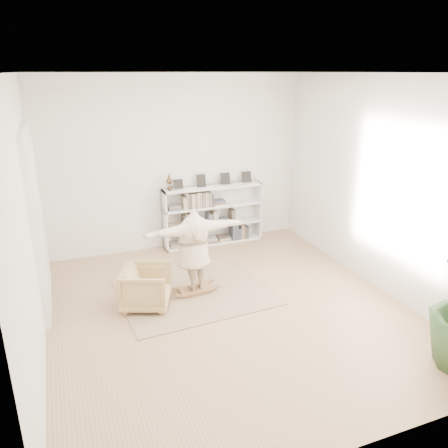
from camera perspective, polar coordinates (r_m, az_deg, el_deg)
name	(u,v)px	position (r m, az deg, el deg)	size (l,w,h in m)	color
floor	(229,309)	(7.14, 0.66, -11.10)	(6.00, 6.00, 0.00)	#99714F
room_shell	(173,77)	(8.95, -6.64, 18.53)	(6.00, 6.00, 6.00)	silver
doors	(37,222)	(7.37, -23.26, 0.18)	(0.09, 1.78, 2.92)	white
bookshelf	(213,216)	(9.53, -1.46, 1.11)	(2.20, 0.35, 1.64)	silver
armchair	(146,287)	(7.19, -10.11, -8.14)	(0.72, 0.74, 0.68)	tan
rug	(195,292)	(7.63, -3.80, -8.92)	(2.50, 2.00, 0.02)	tan
rocker_board	(195,289)	(7.61, -3.81, -8.51)	(0.56, 0.36, 0.12)	brown
person	(194,248)	(7.28, -3.95, -3.10)	(1.75, 0.48, 1.42)	beige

